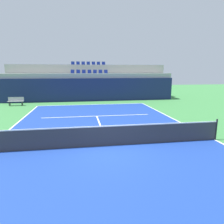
{
  "coord_description": "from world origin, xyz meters",
  "views": [
    {
      "loc": [
        -1.24,
        -8.79,
        3.42
      ],
      "look_at": [
        0.5,
        2.0,
        1.2
      ],
      "focal_mm": 32.23,
      "sensor_mm": 36.0,
      "label": 1
    }
  ],
  "objects": [
    {
      "name": "seating_row_lower",
      "position": [
        -0.0,
        16.04,
        3.31
      ],
      "size": [
        4.46,
        0.44,
        0.44
      ],
      "color": "navy",
      "rests_on": "stands_tier_lower"
    },
    {
      "name": "stands_tier_upper",
      "position": [
        0.0,
        18.35,
        2.12
      ],
      "size": [
        19.82,
        2.4,
        4.23
      ],
      "primitive_type": "cube",
      "color": "#9E9E99",
      "rests_on": "ground_plane"
    },
    {
      "name": "back_wall",
      "position": [
        0.0,
        14.6,
        1.31
      ],
      "size": [
        19.82,
        0.3,
        2.63
      ],
      "primitive_type": "cube",
      "color": "navy",
      "rests_on": "ground_plane"
    },
    {
      "name": "stands_tier_lower",
      "position": [
        0.0,
        15.95,
        1.59
      ],
      "size": [
        19.82,
        2.4,
        3.18
      ],
      "primitive_type": "cube",
      "color": "#9E9E99",
      "rests_on": "ground_plane"
    },
    {
      "name": "centre_service_line",
      "position": [
        0.0,
        3.2,
        0.01
      ],
      "size": [
        0.1,
        6.4,
        0.0
      ],
      "primitive_type": "cube",
      "color": "white",
      "rests_on": "court_surface"
    },
    {
      "name": "ground_plane",
      "position": [
        0.0,
        0.0,
        0.0
      ],
      "size": [
        80.0,
        80.0,
        0.0
      ],
      "primitive_type": "plane",
      "color": "#387A3D"
    },
    {
      "name": "sideline_right",
      "position": [
        5.45,
        0.0,
        0.01
      ],
      "size": [
        0.1,
        24.0,
        0.0
      ],
      "primitive_type": "cube",
      "color": "white",
      "rests_on": "court_surface"
    },
    {
      "name": "baseline_far",
      "position": [
        0.0,
        11.95,
        0.01
      ],
      "size": [
        11.0,
        0.1,
        0.0
      ],
      "primitive_type": "cube",
      "color": "white",
      "rests_on": "court_surface"
    },
    {
      "name": "service_line_far",
      "position": [
        0.0,
        6.4,
        0.01
      ],
      "size": [
        8.26,
        0.1,
        0.0
      ],
      "primitive_type": "cube",
      "color": "white",
      "rests_on": "court_surface"
    },
    {
      "name": "player_bench",
      "position": [
        -7.66,
        12.66,
        0.51
      ],
      "size": [
        1.5,
        0.4,
        0.85
      ],
      "color": "#99999E",
      "rests_on": "ground_plane"
    },
    {
      "name": "tennis_net",
      "position": [
        0.0,
        0.0,
        0.51
      ],
      "size": [
        11.08,
        0.08,
        1.07
      ],
      "color": "black",
      "rests_on": "court_surface"
    },
    {
      "name": "seating_row_upper",
      "position": [
        -0.0,
        18.44,
        4.36
      ],
      "size": [
        4.46,
        0.44,
        0.44
      ],
      "color": "navy",
      "rests_on": "stands_tier_upper"
    },
    {
      "name": "court_surface",
      "position": [
        0.0,
        0.0,
        0.01
      ],
      "size": [
        11.0,
        24.0,
        0.01
      ],
      "primitive_type": "cube",
      "color": "navy",
      "rests_on": "ground_plane"
    }
  ]
}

